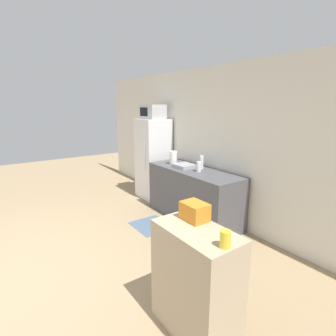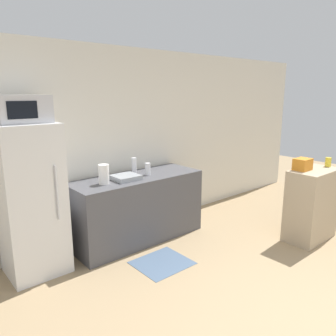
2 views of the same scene
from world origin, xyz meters
name	(u,v)px [view 1 (image 1 of 2)]	position (x,y,z in m)	size (l,w,h in m)	color
ground_plane	(10,284)	(0.00, 0.00, 0.00)	(14.00, 14.00, 0.00)	#9E8460
wall_back	(218,145)	(0.00, 3.24, 1.30)	(8.00, 0.06, 2.60)	silver
refrigerator	(153,159)	(-1.53, 2.88, 0.84)	(0.62, 0.60, 1.69)	silver
microwave	(152,112)	(-1.53, 2.88, 1.83)	(0.52, 0.35, 0.29)	#BCBCC1
counter	(193,194)	(-0.16, 2.84, 0.45)	(1.83, 0.67, 0.90)	#4C4C51
sink_basin	(184,166)	(-0.36, 2.80, 0.93)	(0.33, 0.30, 0.06)	#9EA3A8
bottle_tall	(201,162)	(-0.11, 2.97, 1.01)	(0.07, 0.07, 0.23)	silver
bottle_short	(199,167)	(0.00, 2.80, 0.98)	(0.08, 0.08, 0.17)	silver
shelf_cabinet	(196,282)	(1.67, 1.30, 0.49)	(0.76, 0.42, 0.99)	tan
basket	(195,211)	(1.51, 1.40, 1.07)	(0.23, 0.18, 0.16)	orange
jar	(225,239)	(1.99, 1.27, 1.05)	(0.08, 0.08, 0.13)	yellow
paper_towel_roll	(173,158)	(-0.68, 2.79, 1.02)	(0.13, 0.13, 0.25)	white
kitchen_rug	(152,225)	(-0.34, 2.09, 0.00)	(0.63, 0.57, 0.01)	slate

